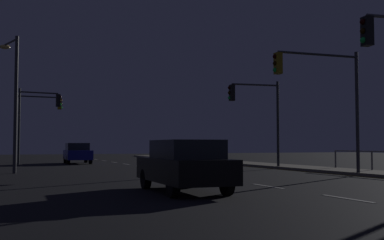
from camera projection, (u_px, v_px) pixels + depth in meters
The scene contains 11 objects.
ground_plane at pixel (213, 178), 20.31m from camera, with size 112.00×112.00×0.00m, color black.
sidewalk_right at pixel (361, 172), 23.29m from camera, with size 2.55×77.00×0.14m, color gray.
lane_markings_center at pixel (184, 173), 23.55m from camera, with size 0.14×50.00×0.01m.
lane_edge_line at pixel (279, 169), 27.36m from camera, with size 0.14×53.00×0.01m.
car at pixel (184, 165), 14.26m from camera, with size 1.92×4.44×1.57m.
car_oncoming at pixel (77, 153), 36.17m from camera, with size 2.00×4.47×1.57m.
traffic_light_mid_right at pixel (322, 85), 21.55m from camera, with size 4.47×0.51×5.66m.
traffic_light_near_left at pixel (37, 112), 35.08m from camera, with size 3.10×0.56×5.57m.
traffic_light_overhead_east at pixel (37, 114), 38.85m from camera, with size 3.69×0.46×5.65m.
traffic_light_mid_left at pixel (256, 106), 28.18m from camera, with size 3.25×0.63×5.13m.
street_lamp_median at pixel (13, 90), 24.01m from camera, with size 0.94×2.04×6.93m.
Camera 1 is at (-8.47, -1.09, 1.42)m, focal length 44.16 mm.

